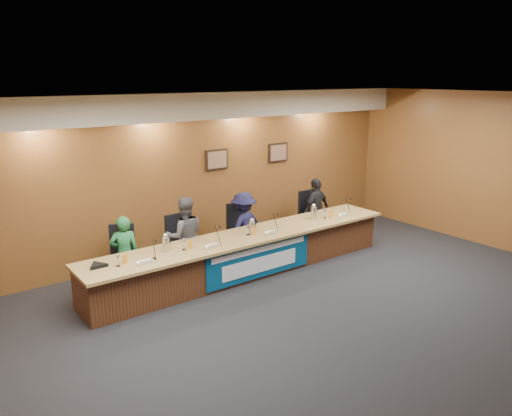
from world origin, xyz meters
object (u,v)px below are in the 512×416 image
at_px(office_chair_b, 183,248).
at_px(speakerphone, 98,265).
at_px(office_chair_d, 312,218).
at_px(carafe_left, 166,244).
at_px(panelist_a, 125,254).
at_px(office_chair_c, 241,235).
at_px(dais_body, 246,255).
at_px(panelist_d, 316,210).
at_px(banner, 260,260).
at_px(office_chair_a, 123,261).
at_px(panelist_b, 185,236).
at_px(panelist_c, 244,226).
at_px(carafe_mid, 252,228).
at_px(carafe_right, 313,213).

xyz_separation_m(office_chair_b, speakerphone, (-1.78, -0.67, 0.30)).
xyz_separation_m(office_chair_b, office_chair_d, (3.20, 0.00, 0.00)).
bearing_deg(carafe_left, office_chair_d, 9.91).
bearing_deg(carafe_left, panelist_a, 129.30).
xyz_separation_m(office_chair_c, speakerphone, (-3.07, -0.67, 0.30)).
distance_m(dais_body, panelist_a, 2.15).
distance_m(panelist_a, panelist_d, 4.33).
relative_size(dais_body, office_chair_d, 12.50).
relative_size(carafe_left, speakerphone, 0.76).
relative_size(dais_body, carafe_left, 24.72).
bearing_deg(carafe_left, banner, -15.91).
xyz_separation_m(panelist_a, office_chair_d, (4.33, 0.10, -0.17)).
xyz_separation_m(office_chair_a, carafe_left, (0.47, -0.68, 0.39)).
height_order(panelist_d, office_chair_d, panelist_d).
xyz_separation_m(panelist_d, office_chair_b, (-3.20, 0.10, -0.22)).
height_order(office_chair_a, office_chair_d, same).
distance_m(banner, panelist_b, 1.41).
height_order(banner, panelist_d, panelist_d).
xyz_separation_m(panelist_b, office_chair_b, (0.00, 0.10, -0.25)).
xyz_separation_m(panelist_c, carafe_mid, (-0.29, -0.66, 0.19)).
distance_m(panelist_a, carafe_left, 0.78).
bearing_deg(carafe_right, panelist_c, 153.69).
distance_m(office_chair_b, carafe_mid, 1.31).
relative_size(panelist_d, office_chair_d, 2.90).
distance_m(panelist_d, office_chair_b, 3.21).
relative_size(panelist_c, office_chair_a, 2.81).
height_order(carafe_mid, carafe_right, carafe_right).
height_order(office_chair_a, carafe_mid, carafe_mid).
bearing_deg(office_chair_b, carafe_mid, -40.55).
height_order(office_chair_c, carafe_right, carafe_right).
bearing_deg(carafe_right, speakerphone, 179.40).
height_order(panelist_b, office_chair_d, panelist_b).
xyz_separation_m(panelist_d, office_chair_c, (-1.91, 0.10, -0.22)).
bearing_deg(speakerphone, panelist_b, 17.84).
xyz_separation_m(dais_body, carafe_left, (-1.57, 0.03, 0.52)).
height_order(banner, panelist_b, panelist_b).
relative_size(panelist_c, carafe_right, 5.44).
xyz_separation_m(panelist_a, office_chair_a, (0.00, 0.10, -0.17)).
bearing_deg(office_chair_b, speakerphone, -162.56).
relative_size(panelist_b, office_chair_a, 3.02).
bearing_deg(office_chair_d, panelist_b, -177.31).
relative_size(panelist_b, office_chair_b, 3.02).
bearing_deg(office_chair_b, office_chair_d, -3.26).
height_order(panelist_a, carafe_mid, panelist_a).
bearing_deg(panelist_d, carafe_left, -2.55).
xyz_separation_m(panelist_d, office_chair_a, (-4.33, 0.10, -0.22)).
relative_size(panelist_b, panelist_d, 1.04).
distance_m(banner, office_chair_d, 2.55).
height_order(carafe_left, carafe_right, carafe_right).
distance_m(panelist_b, speakerphone, 1.87).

